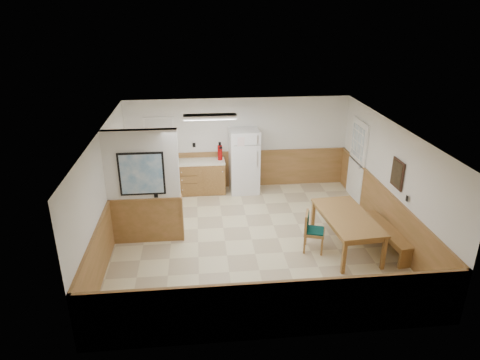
{
  "coord_description": "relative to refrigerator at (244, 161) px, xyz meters",
  "views": [
    {
      "loc": [
        -1.08,
        -8.08,
        4.81
      ],
      "look_at": [
        -0.22,
        0.4,
        1.26
      ],
      "focal_mm": 32.0,
      "sensor_mm": 36.0,
      "label": 1
    }
  ],
  "objects": [
    {
      "name": "wainscot_back",
      "position": [
        -0.12,
        0.35,
        -0.37
      ],
      "size": [
        6.0,
        0.04,
        1.0
      ],
      "primitive_type": "cube",
      "color": "#A97243",
      "rests_on": "ground"
    },
    {
      "name": "right_wall",
      "position": [
        2.88,
        -2.63,
        0.38
      ],
      "size": [
        0.02,
        6.0,
        2.5
      ],
      "primitive_type": "cube",
      "color": "white",
      "rests_on": "ground"
    },
    {
      "name": "left_wall",
      "position": [
        -3.12,
        -2.63,
        0.38
      ],
      "size": [
        0.02,
        6.0,
        2.5
      ],
      "primitive_type": "cube",
      "color": "white",
      "rests_on": "ground"
    },
    {
      "name": "fluorescent_fixture",
      "position": [
        -0.92,
        -1.33,
        1.58
      ],
      "size": [
        1.2,
        0.3,
        0.09
      ],
      "color": "white",
      "rests_on": "ceiling"
    },
    {
      "name": "ground",
      "position": [
        -0.12,
        -2.63,
        -0.87
      ],
      "size": [
        6.0,
        6.0,
        0.0
      ],
      "primitive_type": "plane",
      "color": "beige",
      "rests_on": "ground"
    },
    {
      "name": "kitchen_window",
      "position": [
        -2.22,
        0.35,
        0.68
      ],
      "size": [
        0.8,
        0.04,
        1.0
      ],
      "color": "white",
      "rests_on": "back_wall"
    },
    {
      "name": "partition_wall",
      "position": [
        -2.37,
        -2.43,
        0.36
      ],
      "size": [
        1.5,
        0.2,
        2.5
      ],
      "color": "white",
      "rests_on": "ground"
    },
    {
      "name": "dining_chair",
      "position": [
        1.03,
        -3.15,
        -0.37
      ],
      "size": [
        0.66,
        0.54,
        0.85
      ],
      "rotation": [
        0.0,
        0.0,
        -0.32
      ],
      "color": "#AD783F",
      "rests_on": "ground"
    },
    {
      "name": "fire_extinguisher",
      "position": [
        -0.64,
        0.09,
        0.25
      ],
      "size": [
        0.16,
        0.16,
        0.49
      ],
      "rotation": [
        0.0,
        0.0,
        -0.4
      ],
      "color": "#AD090A",
      "rests_on": "kitchen_counter"
    },
    {
      "name": "dining_bench",
      "position": [
        2.65,
        -3.22,
        -0.52
      ],
      "size": [
        0.57,
        1.7,
        0.45
      ],
      "rotation": [
        0.0,
        0.0,
        0.13
      ],
      "color": "#AD783F",
      "rests_on": "ground"
    },
    {
      "name": "dining_table",
      "position": [
        1.79,
        -3.15,
        -0.21
      ],
      "size": [
        1.08,
        1.93,
        0.75
      ],
      "rotation": [
        0.0,
        0.0,
        0.08
      ],
      "color": "#AD783F",
      "rests_on": "ground"
    },
    {
      "name": "soap_bottle",
      "position": [
        -2.37,
        0.1,
        0.14
      ],
      "size": [
        0.09,
        0.09,
        0.22
      ],
      "primitive_type": "cylinder",
      "rotation": [
        0.0,
        0.0,
        0.35
      ],
      "color": "#198A32",
      "rests_on": "kitchen_counter"
    },
    {
      "name": "wall_painting",
      "position": [
        2.84,
        -2.93,
        0.68
      ],
      "size": [
        0.04,
        0.5,
        0.6
      ],
      "color": "#372116",
      "rests_on": "right_wall"
    },
    {
      "name": "ceiling",
      "position": [
        -0.12,
        -2.63,
        1.63
      ],
      "size": [
        6.0,
        6.0,
        0.02
      ],
      "primitive_type": "cube",
      "color": "white",
      "rests_on": "back_wall"
    },
    {
      "name": "wainscot_right",
      "position": [
        2.86,
        -2.63,
        -0.37
      ],
      "size": [
        0.04,
        6.0,
        1.0
      ],
      "primitive_type": "cube",
      "color": "#A97243",
      "rests_on": "ground"
    },
    {
      "name": "wainscot_left",
      "position": [
        -3.1,
        -2.63,
        -0.37
      ],
      "size": [
        0.04,
        6.0,
        1.0
      ],
      "primitive_type": "cube",
      "color": "#A97243",
      "rests_on": "ground"
    },
    {
      "name": "exterior_door",
      "position": [
        2.84,
        -0.73,
        0.18
      ],
      "size": [
        0.07,
        1.02,
        2.15
      ],
      "color": "white",
      "rests_on": "ground"
    },
    {
      "name": "kitchen_counter",
      "position": [
        -1.33,
        0.05,
        -0.41
      ],
      "size": [
        2.2,
        0.61,
        1.0
      ],
      "color": "olive",
      "rests_on": "ground"
    },
    {
      "name": "refrigerator",
      "position": [
        0.0,
        0.0,
        0.0
      ],
      "size": [
        0.79,
        0.73,
        1.74
      ],
      "rotation": [
        0.0,
        0.0,
        0.03
      ],
      "color": "white",
      "rests_on": "ground"
    },
    {
      "name": "back_wall",
      "position": [
        -0.12,
        0.37,
        0.38
      ],
      "size": [
        6.0,
        0.02,
        2.5
      ],
      "primitive_type": "cube",
      "color": "white",
      "rests_on": "ground"
    }
  ]
}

